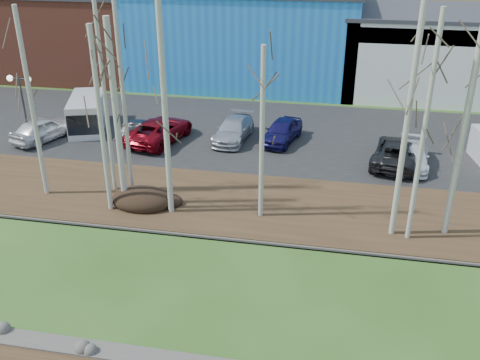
% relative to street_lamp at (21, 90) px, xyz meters
% --- Properties ---
extents(river, '(80.00, 8.00, 0.90)m').
position_rel_street_lamp_xyz_m(river, '(17.38, -13.32, -3.62)').
color(river, black).
rests_on(river, ground).
extents(far_bank_rocks, '(80.00, 0.80, 0.46)m').
position_rel_street_lamp_xyz_m(far_bank_rocks, '(17.38, -9.22, -3.62)').
color(far_bank_rocks, '#47423D').
rests_on(far_bank_rocks, ground).
extents(far_bank, '(80.00, 7.00, 0.15)m').
position_rel_street_lamp_xyz_m(far_bank, '(17.38, -6.02, -3.55)').
color(far_bank, '#382616').
rests_on(far_bank, ground).
extents(parking_lot, '(80.00, 14.00, 0.14)m').
position_rel_street_lamp_xyz_m(parking_lot, '(17.38, 4.48, -3.55)').
color(parking_lot, black).
rests_on(parking_lot, ground).
extents(building_brick, '(16.32, 12.24, 7.80)m').
position_rel_street_lamp_xyz_m(building_brick, '(-6.62, 18.48, 0.28)').
color(building_brick, brown).
rests_on(building_brick, ground).
extents(building_blue, '(20.40, 12.24, 8.30)m').
position_rel_street_lamp_xyz_m(building_blue, '(11.38, 18.48, 0.53)').
color(building_blue, blue).
rests_on(building_blue, ground).
extents(building_white, '(18.36, 12.24, 6.80)m').
position_rel_street_lamp_xyz_m(building_white, '(29.38, 18.47, -0.21)').
color(building_white, silver).
rests_on(building_white, ground).
extents(dirt_mound, '(3.29, 2.32, 0.64)m').
position_rel_street_lamp_xyz_m(dirt_mound, '(10.63, -7.18, -3.15)').
color(dirt_mound, black).
rests_on(dirt_mound, far_bank).
extents(birch_0, '(0.24, 0.24, 9.80)m').
position_rel_street_lamp_xyz_m(birch_0, '(5.08, -6.94, 1.43)').
color(birch_0, beige).
rests_on(birch_0, far_bank).
extents(birch_1, '(0.21, 0.21, 10.93)m').
position_rel_street_lamp_xyz_m(birch_1, '(8.52, -5.77, 1.99)').
color(birch_1, beige).
rests_on(birch_1, far_bank).
extents(birch_2, '(0.31, 0.31, 9.46)m').
position_rel_street_lamp_xyz_m(birch_2, '(9.70, -7.23, 1.26)').
color(birch_2, beige).
rests_on(birch_2, far_bank).
extents(birch_3, '(0.24, 0.24, 9.23)m').
position_rel_street_lamp_xyz_m(birch_3, '(9.20, -7.94, 1.14)').
color(birch_3, beige).
rests_on(birch_3, far_bank).
extents(birch_4, '(0.28, 0.28, 10.29)m').
position_rel_street_lamp_xyz_m(birch_4, '(12.32, -7.62, 1.67)').
color(birch_4, beige).
rests_on(birch_4, far_bank).
extents(birch_5, '(0.23, 0.23, 8.45)m').
position_rel_street_lamp_xyz_m(birch_5, '(16.84, -7.17, 0.75)').
color(birch_5, beige).
rests_on(birch_5, far_bank).
extents(birch_6, '(0.22, 0.22, 10.32)m').
position_rel_street_lamp_xyz_m(birch_6, '(23.88, -7.97, 1.69)').
color(birch_6, beige).
rests_on(birch_6, far_bank).
extents(birch_7, '(0.26, 0.26, 10.59)m').
position_rel_street_lamp_xyz_m(birch_7, '(23.17, -7.71, 1.82)').
color(birch_7, beige).
rests_on(birch_7, far_bank).
extents(birch_8, '(0.29, 0.29, 9.92)m').
position_rel_street_lamp_xyz_m(birch_8, '(25.63, -7.14, 1.49)').
color(birch_8, beige).
rests_on(birch_8, far_bank).
extents(birch_11, '(0.21, 0.21, 10.93)m').
position_rel_street_lamp_xyz_m(birch_11, '(9.51, -5.77, 1.99)').
color(birch_11, beige).
rests_on(birch_11, far_bank).
extents(street_lamp, '(1.69, 0.44, 4.43)m').
position_rel_street_lamp_xyz_m(street_lamp, '(0.00, 0.00, 0.00)').
color(street_lamp, '#262628').
rests_on(street_lamp, parking_lot).
extents(car_0, '(3.29, 4.96, 1.57)m').
position_rel_street_lamp_xyz_m(car_0, '(0.93, 0.33, -2.70)').
color(car_0, silver).
rests_on(car_0, parking_lot).
extents(car_1, '(1.67, 4.02, 1.29)m').
position_rel_street_lamp_xyz_m(car_1, '(7.04, 1.67, -2.83)').
color(car_1, black).
rests_on(car_1, parking_lot).
extents(car_2, '(3.78, 6.08, 1.57)m').
position_rel_street_lamp_xyz_m(car_2, '(8.66, 1.55, -2.70)').
color(car_2, maroon).
rests_on(car_2, parking_lot).
extents(car_3, '(2.38, 5.05, 1.43)m').
position_rel_street_lamp_xyz_m(car_3, '(13.43, 2.74, -2.77)').
color(car_3, '#A6A8AF').
rests_on(car_3, parking_lot).
extents(car_4, '(2.75, 4.75, 1.52)m').
position_rel_street_lamp_xyz_m(car_4, '(16.67, 2.97, -2.72)').
color(car_4, '#16134D').
rests_on(car_4, parking_lot).
extents(car_5, '(3.55, 5.90, 1.53)m').
position_rel_street_lamp_xyz_m(car_5, '(23.91, 0.69, -2.71)').
color(car_5, black).
rests_on(car_5, parking_lot).
extents(car_6, '(2.22, 4.64, 1.30)m').
position_rel_street_lamp_xyz_m(car_6, '(24.83, 0.52, -2.83)').
color(car_6, white).
rests_on(car_6, parking_lot).
extents(van_grey, '(3.71, 5.59, 2.26)m').
position_rel_street_lamp_xyz_m(van_grey, '(2.94, 2.79, -2.35)').
color(van_grey, silver).
rests_on(van_grey, parking_lot).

